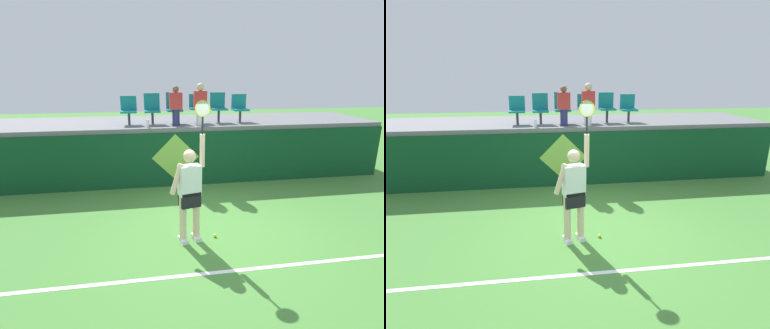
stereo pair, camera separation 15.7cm
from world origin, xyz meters
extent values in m
plane|color=#478438|center=(0.00, 0.00, 0.00)|extent=(40.00, 40.00, 0.00)
cube|color=#0F4223|center=(0.00, 2.81, 0.74)|extent=(11.36, 0.20, 1.48)
cube|color=slate|center=(0.00, 4.05, 1.54)|extent=(11.36, 2.59, 0.12)
cube|color=white|center=(0.00, -1.25, 0.00)|extent=(10.22, 0.08, 0.01)
cube|color=white|center=(-0.61, -0.25, 0.04)|extent=(0.18, 0.28, 0.08)
cube|color=white|center=(-0.35, -0.19, 0.04)|extent=(0.18, 0.28, 0.08)
cylinder|color=beige|center=(-0.61, -0.25, 0.46)|extent=(0.13, 0.13, 0.92)
cylinder|color=beige|center=(-0.35, -0.19, 0.46)|extent=(0.13, 0.13, 0.92)
cube|color=black|center=(-0.48, -0.22, 0.84)|extent=(0.40, 0.30, 0.28)
cube|color=white|center=(-0.48, -0.22, 1.19)|extent=(0.42, 0.30, 0.54)
sphere|color=beige|center=(-0.48, -0.22, 1.63)|extent=(0.22, 0.22, 0.22)
cylinder|color=beige|center=(-0.71, -0.27, 1.24)|extent=(0.27, 0.15, 0.55)
cylinder|color=beige|center=(-0.25, -0.16, 1.70)|extent=(0.09, 0.09, 0.58)
cylinder|color=black|center=(-0.25, -0.16, 2.14)|extent=(0.03, 0.03, 0.30)
torus|color=gold|center=(-0.25, -0.16, 2.42)|extent=(0.28, 0.09, 0.28)
ellipsoid|color=silver|center=(-0.25, -0.16, 2.42)|extent=(0.24, 0.07, 0.24)
sphere|color=#D1E533|center=(0.01, -0.18, 0.03)|extent=(0.07, 0.07, 0.07)
cylinder|color=white|center=(-1.11, 2.96, 1.70)|extent=(0.07, 0.07, 0.21)
cylinder|color=#38383D|center=(-1.60, 3.48, 1.77)|extent=(0.07, 0.07, 0.34)
cube|color=#147F89|center=(-1.60, 3.48, 1.96)|extent=(0.44, 0.42, 0.05)
cube|color=#147F89|center=(-1.60, 3.67, 2.18)|extent=(0.44, 0.04, 0.39)
cylinder|color=#38383D|center=(-0.95, 3.48, 1.77)|extent=(0.07, 0.07, 0.33)
cube|color=#147F89|center=(-0.95, 3.48, 1.96)|extent=(0.44, 0.42, 0.05)
cube|color=#147F89|center=(-0.95, 3.67, 2.21)|extent=(0.44, 0.04, 0.46)
cylinder|color=#38383D|center=(-0.33, 3.48, 1.78)|extent=(0.07, 0.07, 0.35)
cube|color=#147F89|center=(-0.33, 3.48, 1.98)|extent=(0.44, 0.42, 0.05)
cube|color=#147F89|center=(-0.33, 3.67, 2.23)|extent=(0.44, 0.04, 0.46)
cylinder|color=#38383D|center=(0.33, 3.48, 1.79)|extent=(0.07, 0.07, 0.39)
cube|color=#147F89|center=(0.33, 3.48, 2.01)|extent=(0.44, 0.42, 0.05)
cube|color=#147F89|center=(0.33, 3.67, 2.22)|extent=(0.44, 0.04, 0.37)
cylinder|color=#38383D|center=(0.95, 3.48, 1.78)|extent=(0.07, 0.07, 0.36)
cube|color=#147F89|center=(0.95, 3.48, 1.99)|extent=(0.44, 0.42, 0.05)
cube|color=#147F89|center=(0.95, 3.67, 2.23)|extent=(0.44, 0.04, 0.43)
cylinder|color=#38383D|center=(1.60, 3.48, 1.77)|extent=(0.07, 0.07, 0.33)
cube|color=#147F89|center=(1.60, 3.48, 1.96)|extent=(0.44, 0.42, 0.05)
cube|color=#147F89|center=(1.60, 3.67, 2.19)|extent=(0.44, 0.04, 0.41)
cylinder|color=white|center=(0.33, 3.10, 1.82)|extent=(0.20, 0.20, 0.44)
cube|color=red|center=(0.33, 3.10, 2.28)|extent=(0.34, 0.20, 0.48)
sphere|color=beige|center=(0.33, 3.10, 2.63)|extent=(0.20, 0.20, 0.20)
cylinder|color=navy|center=(-0.33, 3.14, 1.82)|extent=(0.20, 0.20, 0.44)
cube|color=red|center=(-0.33, 3.14, 2.27)|extent=(0.34, 0.20, 0.44)
sphere|color=brown|center=(-0.33, 3.14, 2.57)|extent=(0.17, 0.17, 0.17)
cube|color=#0F4223|center=(-0.41, 2.70, 0.00)|extent=(0.90, 0.01, 0.00)
plane|color=#8CC64C|center=(-0.41, 2.70, 0.81)|extent=(1.27, 0.00, 1.27)
camera|label=1|loc=(-1.27, -5.30, 3.00)|focal=29.10mm
camera|label=2|loc=(-1.11, -5.32, 3.00)|focal=29.10mm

